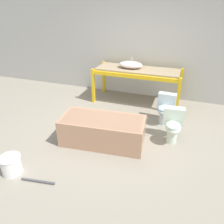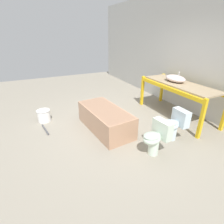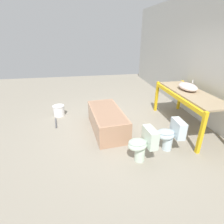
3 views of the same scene
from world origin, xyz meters
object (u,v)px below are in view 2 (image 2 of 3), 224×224
at_px(bathtub_main, 105,118).
at_px(toilet_near, 156,136).
at_px(sink_basin, 175,78).
at_px(toilet_far, 175,124).
at_px(bucket_white, 44,115).

distance_m(bathtub_main, toilet_near, 1.32).
distance_m(sink_basin, toilet_near, 2.09).
relative_size(toilet_far, bucket_white, 1.98).
bearing_deg(toilet_near, sink_basin, 123.60).
xyz_separation_m(bathtub_main, bucket_white, (-1.05, -1.25, -0.13)).
bearing_deg(toilet_near, toilet_far, 103.23).
distance_m(sink_basin, bucket_white, 3.53).
bearing_deg(bucket_white, toilet_near, 37.18).
xyz_separation_m(toilet_near, bucket_white, (-2.28, -1.73, -0.20)).
bearing_deg(sink_basin, toilet_near, -50.93).
bearing_deg(bathtub_main, sink_basin, 85.30).
bearing_deg(toilet_near, bucket_white, -148.28).
xyz_separation_m(toilet_far, bucket_white, (-2.05, -2.39, -0.20)).
xyz_separation_m(sink_basin, toilet_far, (1.03, -0.88, -0.63)).
xyz_separation_m(bathtub_main, toilet_near, (1.23, 0.48, 0.07)).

